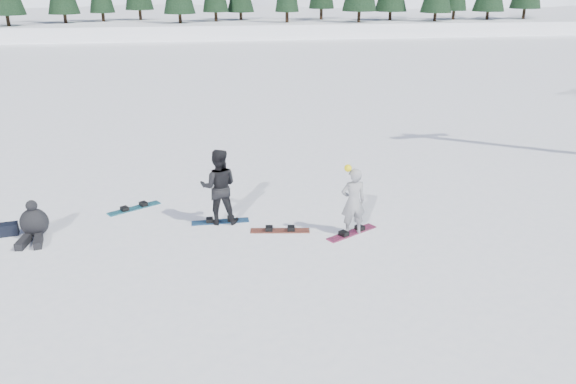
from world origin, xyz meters
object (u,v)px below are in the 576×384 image
at_px(snowboarder_man, 219,187).
at_px(snowboarder_woman, 353,201).
at_px(seated_rider, 34,224).
at_px(snowboard_loose_c, 134,208).
at_px(gear_bag, 8,229).
at_px(snowboard_loose_b, 280,231).

bearing_deg(snowboarder_man, snowboarder_woman, 165.70).
height_order(seated_rider, snowboard_loose_c, seated_rider).
distance_m(seated_rider, gear_bag, 0.78).
relative_size(seated_rider, gear_bag, 2.53).
relative_size(snowboard_loose_c, snowboard_loose_b, 1.00).
bearing_deg(snowboard_loose_b, seated_rider, -177.08).
bearing_deg(snowboard_loose_c, seated_rider, -176.51).
bearing_deg(snowboarder_man, snowboard_loose_c, -22.52).
distance_m(gear_bag, snowboard_loose_b, 6.79).
bearing_deg(snowboarder_woman, snowboarder_man, -25.29).
distance_m(snowboarder_man, snowboard_loose_c, 2.84).
relative_size(snowboarder_man, gear_bag, 4.43).
xyz_separation_m(snowboarder_woman, snowboard_loose_c, (-5.56, 2.55, -0.86)).
bearing_deg(gear_bag, seated_rider, -20.50).
distance_m(seated_rider, snowboard_loose_c, 2.72).
distance_m(snowboarder_woman, snowboard_loose_c, 6.18).
bearing_deg(snowboard_loose_b, snowboarder_man, 159.55).
height_order(seated_rider, snowboard_loose_b, seated_rider).
relative_size(gear_bag, snowboard_loose_c, 0.30).
xyz_separation_m(seated_rider, gear_bag, (-0.70, 0.26, -0.22)).
height_order(snowboarder_woman, seated_rider, snowboarder_woman).
xyz_separation_m(snowboarder_man, snowboard_loose_b, (1.47, -0.82, -0.98)).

